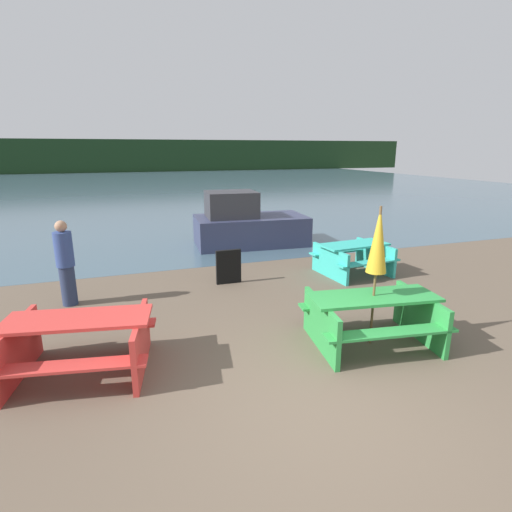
# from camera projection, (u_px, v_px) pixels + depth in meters

# --- Properties ---
(ground_plane) EXTENTS (60.00, 60.00, 0.00)m
(ground_plane) POSITION_uv_depth(u_px,v_px,m) (329.00, 414.00, 4.45)
(ground_plane) COLOR brown
(water) EXTENTS (60.00, 50.00, 0.00)m
(water) POSITION_uv_depth(u_px,v_px,m) (141.00, 185.00, 32.77)
(water) COLOR #425B6B
(water) RESTS_ON ground_plane
(far_treeline) EXTENTS (80.00, 1.60, 4.00)m
(far_treeline) POSITION_uv_depth(u_px,v_px,m) (129.00, 156.00, 50.48)
(far_treeline) COLOR #193319
(far_treeline) RESTS_ON water
(picnic_table_green) EXTENTS (2.06, 1.64, 0.77)m
(picnic_table_green) POSITION_uv_depth(u_px,v_px,m) (372.00, 314.00, 5.95)
(picnic_table_green) COLOR green
(picnic_table_green) RESTS_ON ground_plane
(picnic_table_red) EXTENTS (2.03, 1.68, 0.78)m
(picnic_table_red) POSITION_uv_depth(u_px,v_px,m) (80.00, 340.00, 5.16)
(picnic_table_red) COLOR red
(picnic_table_red) RESTS_ON ground_plane
(picnic_table_teal) EXTENTS (1.68, 1.50, 0.73)m
(picnic_table_teal) POSITION_uv_depth(u_px,v_px,m) (353.00, 256.00, 9.32)
(picnic_table_teal) COLOR #33B7A8
(picnic_table_teal) RESTS_ON ground_plane
(umbrella_gold) EXTENTS (0.29, 0.29, 2.09)m
(umbrella_gold) POSITION_uv_depth(u_px,v_px,m) (378.00, 241.00, 5.66)
(umbrella_gold) COLOR brown
(umbrella_gold) RESTS_ON ground_plane
(boat) EXTENTS (3.44, 2.02, 1.64)m
(boat) POSITION_uv_depth(u_px,v_px,m) (247.00, 225.00, 12.16)
(boat) COLOR #333856
(boat) RESTS_ON water
(person) EXTENTS (0.32, 0.32, 1.61)m
(person) POSITION_uv_depth(u_px,v_px,m) (66.00, 263.00, 7.36)
(person) COLOR #283351
(person) RESTS_ON ground_plane
(signboard) EXTENTS (0.55, 0.08, 0.75)m
(signboard) POSITION_uv_depth(u_px,v_px,m) (229.00, 267.00, 8.68)
(signboard) COLOR black
(signboard) RESTS_ON ground_plane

